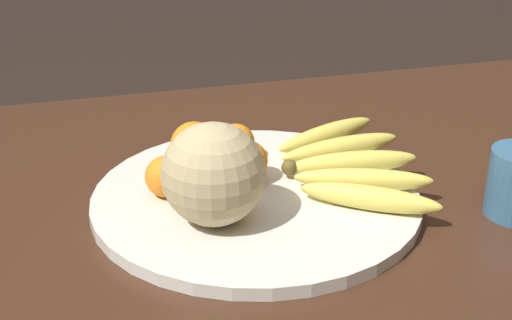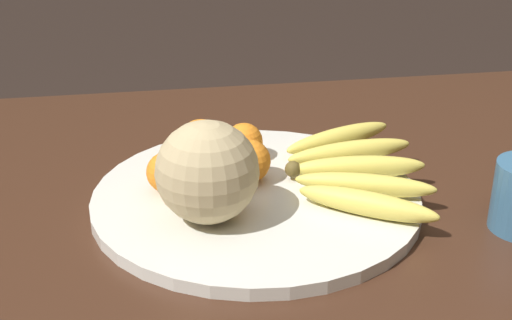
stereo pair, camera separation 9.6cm
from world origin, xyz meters
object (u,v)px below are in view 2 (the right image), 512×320
Objects in this scene: fruit_bowl at (256,198)px; orange_front_left at (249,161)px; melon at (207,172)px; banana_bunch at (355,167)px; kitchen_table at (263,257)px; orange_back_left at (167,172)px; orange_mid_center at (244,142)px; orange_front_right at (201,143)px.

orange_front_left reaches higher than fruit_bowl.
fruit_bowl is at bearing 39.18° from melon.
banana_bunch is at bearing 9.08° from fruit_bowl.
orange_back_left is at bearing 164.30° from kitchen_table.
orange_mid_center reaches higher than fruit_bowl.
orange_front_right is (-0.06, 0.06, 0.00)m from orange_front_left.
kitchen_table is at bearing -86.36° from orange_mid_center.
orange_back_left is (-0.05, -0.08, -0.01)m from orange_front_right.
melon is (-0.07, -0.06, 0.07)m from fruit_bowl.
banana_bunch is at bearing 20.54° from melon.
orange_back_left is (-0.12, -0.01, -0.00)m from orange_front_left.
orange_front_left is 1.08× the size of orange_back_left.
fruit_bowl is at bearing -90.30° from orange_mid_center.
orange_front_right is 1.25× the size of orange_back_left.
orange_mid_center is at bearing 89.70° from fruit_bowl.
kitchen_table is 0.09m from fruit_bowl.
melon is at bearing -148.14° from kitchen_table.
orange_front_right is (-0.21, 0.08, 0.02)m from banana_bunch.
orange_front_left reaches higher than banana_bunch.
orange_front_left is 0.07m from orange_mid_center.
orange_front_right is (0.01, 0.16, -0.03)m from melon.
melon is at bearing -153.74° from banana_bunch.
melon is 2.15× the size of orange_front_left.
banana_bunch is at bearing -31.53° from orange_mid_center.
kitchen_table is 26.49× the size of orange_mid_center.
orange_front_left is 0.86× the size of orange_front_right.
fruit_bowl is 0.15m from banana_bunch.
banana_bunch is at bearing 13.07° from kitchen_table.
fruit_bowl is at bearing -57.98° from orange_front_right.
banana_bunch is (0.14, 0.03, 0.12)m from kitchen_table.
orange_mid_center is 1.01× the size of orange_back_left.
orange_mid_center is (-0.15, 0.09, 0.01)m from banana_bunch.
banana_bunch is 4.69× the size of orange_front_right.
melon reaches higher than orange_back_left.
orange_mid_center reaches higher than kitchen_table.
melon reaches higher than orange_front_right.
banana_bunch reaches higher than kitchen_table.
orange_back_left is at bearing -126.01° from orange_front_right.
banana_bunch is at bearing -20.64° from orange_front_right.
orange_mid_center is at bearing 154.19° from banana_bunch.
banana_bunch is (0.22, 0.08, -0.05)m from melon.
orange_front_left is at bearing -93.01° from orange_mid_center.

